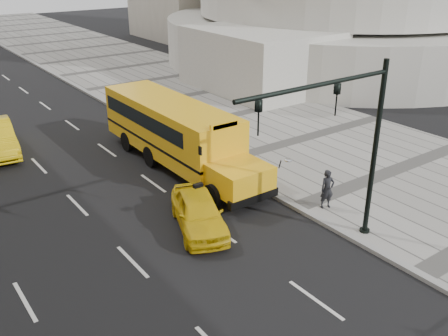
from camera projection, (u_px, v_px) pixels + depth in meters
ground at (100, 198)px, 20.84m from camera, size 140.00×140.00×0.00m
sidewalk_museum at (307, 139)px, 27.27m from camera, size 12.00×140.00×0.15m
curb_museum at (217, 164)px, 24.04m from camera, size 0.30×140.00×0.15m
school_bus at (173, 128)px, 23.65m from camera, size 2.96×11.56×3.19m
taxi_near at (199, 212)px, 18.32m from camera, size 2.94×4.33×1.37m
pedestrian at (327, 189)px, 19.49m from camera, size 0.66×0.53×1.59m
traffic_signal at (349, 137)px, 15.76m from camera, size 6.18×0.36×6.40m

